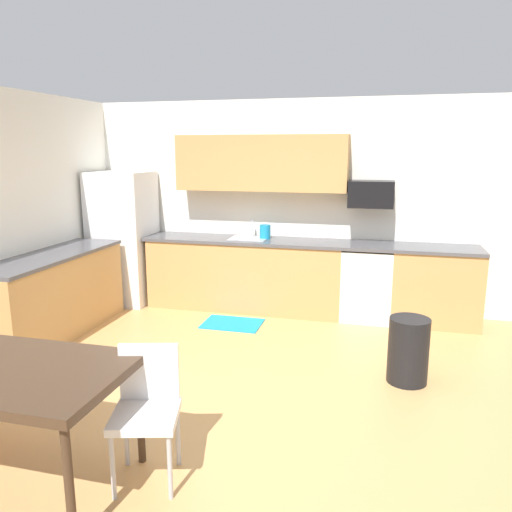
{
  "coord_description": "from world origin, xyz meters",
  "views": [
    {
      "loc": [
        1.25,
        -3.86,
        2.06
      ],
      "look_at": [
        0.0,
        1.0,
        1.0
      ],
      "focal_mm": 35.22,
      "sensor_mm": 36.0,
      "label": 1
    }
  ],
  "objects_px": {
    "microwave": "(371,194)",
    "trash_bin": "(408,350)",
    "kettle": "(265,233)",
    "oven_range": "(367,282)",
    "refrigerator": "(124,238)",
    "dining_table": "(11,377)",
    "chair_near_table": "(147,402)"
  },
  "relations": [
    {
      "from": "microwave",
      "to": "dining_table",
      "type": "distance_m",
      "value": 4.45
    },
    {
      "from": "oven_range",
      "to": "trash_bin",
      "type": "xyz_separation_m",
      "value": [
        0.44,
        -1.73,
        -0.16
      ]
    },
    {
      "from": "chair_near_table",
      "to": "kettle",
      "type": "bearing_deg",
      "value": 91.35
    },
    {
      "from": "oven_range",
      "to": "chair_near_table",
      "type": "distance_m",
      "value": 3.73
    },
    {
      "from": "microwave",
      "to": "dining_table",
      "type": "height_order",
      "value": "microwave"
    },
    {
      "from": "microwave",
      "to": "dining_table",
      "type": "relative_size",
      "value": 0.39
    },
    {
      "from": "dining_table",
      "to": "microwave",
      "type": "bearing_deg",
      "value": 63.11
    },
    {
      "from": "refrigerator",
      "to": "trash_bin",
      "type": "bearing_deg",
      "value": -23.97
    },
    {
      "from": "oven_range",
      "to": "kettle",
      "type": "bearing_deg",
      "value": 177.81
    },
    {
      "from": "refrigerator",
      "to": "trash_bin",
      "type": "relative_size",
      "value": 2.97
    },
    {
      "from": "refrigerator",
      "to": "oven_range",
      "type": "distance_m",
      "value": 3.29
    },
    {
      "from": "refrigerator",
      "to": "kettle",
      "type": "xyz_separation_m",
      "value": [
        1.96,
        0.13,
        0.13
      ]
    },
    {
      "from": "trash_bin",
      "to": "dining_table",
      "type": "bearing_deg",
      "value": -139.33
    },
    {
      "from": "oven_range",
      "to": "refrigerator",
      "type": "bearing_deg",
      "value": -178.6
    },
    {
      "from": "refrigerator",
      "to": "microwave",
      "type": "relative_size",
      "value": 3.3
    },
    {
      "from": "refrigerator",
      "to": "chair_near_table",
      "type": "height_order",
      "value": "refrigerator"
    },
    {
      "from": "dining_table",
      "to": "trash_bin",
      "type": "relative_size",
      "value": 2.33
    },
    {
      "from": "refrigerator",
      "to": "trash_bin",
      "type": "xyz_separation_m",
      "value": [
        3.7,
        -1.65,
        -0.59
      ]
    },
    {
      "from": "dining_table",
      "to": "kettle",
      "type": "xyz_separation_m",
      "value": [
        0.67,
        3.85,
        0.3
      ]
    },
    {
      "from": "refrigerator",
      "to": "microwave",
      "type": "bearing_deg",
      "value": 3.16
    },
    {
      "from": "refrigerator",
      "to": "dining_table",
      "type": "distance_m",
      "value": 3.94
    },
    {
      "from": "microwave",
      "to": "trash_bin",
      "type": "bearing_deg",
      "value": -76.52
    },
    {
      "from": "refrigerator",
      "to": "kettle",
      "type": "height_order",
      "value": "refrigerator"
    },
    {
      "from": "microwave",
      "to": "kettle",
      "type": "xyz_separation_m",
      "value": [
        -1.31,
        -0.05,
        -0.52
      ]
    },
    {
      "from": "refrigerator",
      "to": "kettle",
      "type": "relative_size",
      "value": 8.9
    },
    {
      "from": "chair_near_table",
      "to": "trash_bin",
      "type": "height_order",
      "value": "chair_near_table"
    },
    {
      "from": "microwave",
      "to": "trash_bin",
      "type": "height_order",
      "value": "microwave"
    },
    {
      "from": "oven_range",
      "to": "kettle",
      "type": "relative_size",
      "value": 4.55
    },
    {
      "from": "microwave",
      "to": "chair_near_table",
      "type": "distance_m",
      "value": 3.96
    },
    {
      "from": "trash_bin",
      "to": "refrigerator",
      "type": "bearing_deg",
      "value": 156.03
    },
    {
      "from": "dining_table",
      "to": "chair_near_table",
      "type": "xyz_separation_m",
      "value": [
        0.75,
        0.28,
        -0.21
      ]
    },
    {
      "from": "trash_bin",
      "to": "chair_near_table",
      "type": "bearing_deg",
      "value": -132.75
    }
  ]
}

